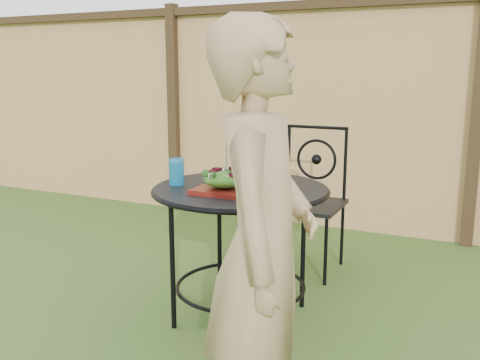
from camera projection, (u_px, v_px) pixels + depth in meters
The scene contains 9 objects.
ground at pixel (171, 333), 2.73m from camera, with size 60.00×60.00×0.00m, color #2B4B18.
fence at pixel (309, 115), 4.49m from camera, with size 8.00×0.12×1.90m.
patio_table at pixel (241, 213), 2.80m from camera, with size 0.92×0.92×0.72m.
patio_chair at pixel (309, 195), 3.55m from camera, with size 0.46×0.46×0.95m.
diner at pixel (262, 250), 1.74m from camera, with size 0.54×0.36×1.49m, color tan.
salad_plate at pixel (225, 190), 2.66m from camera, with size 0.27×0.27×0.02m, color #470A0B.
salad at pixel (225, 179), 2.65m from camera, with size 0.21×0.21×0.08m, color #235614.
fork at pixel (226, 154), 2.61m from camera, with size 0.01×0.01×0.18m, color silver.
drinking_glass at pixel (177, 172), 2.82m from camera, with size 0.08×0.08×0.14m, color #0E6FA2.
Camera 1 is at (1.39, -2.13, 1.32)m, focal length 40.00 mm.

